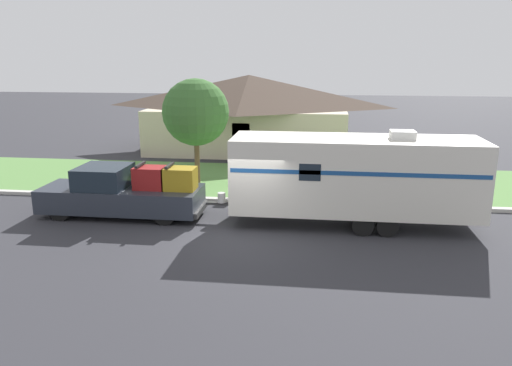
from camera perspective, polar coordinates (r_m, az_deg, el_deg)
The scene contains 8 objects.
ground_plane at distance 16.63m, azimuth -1.25°, elevation -5.98°, with size 120.00×120.00×0.00m, color #2D2D33.
curb_strip at distance 20.13m, azimuth 0.31°, elevation -2.09°, with size 80.00×0.30×0.14m.
lawn_strip at distance 23.64m, azimuth 1.37°, elevation 0.29°, with size 80.00×7.00×0.03m.
house_across_street at distance 31.20m, azimuth -0.79°, elevation 8.19°, with size 12.72×7.30×4.61m.
pickup_truck at distance 19.02m, azimuth -14.93°, elevation -1.10°, with size 6.01×2.01×1.99m.
travel_trailer at distance 17.46m, azimuth 11.22°, elevation 0.91°, with size 9.44×2.43×3.36m.
mailbox at distance 20.88m, azimuth -2.11°, elevation 1.23°, with size 0.48×0.20×1.34m.
tree_in_yard at distance 22.64m, azimuth -6.91°, elevation 8.01°, with size 2.99×2.99×4.80m.
Camera 1 is at (2.30, -15.41, 5.81)m, focal length 35.00 mm.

